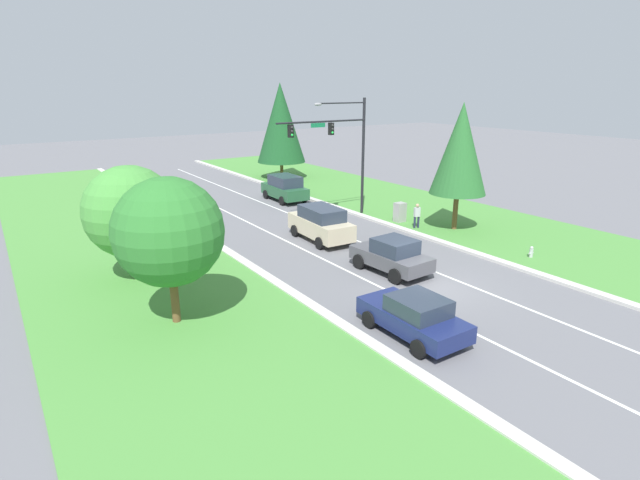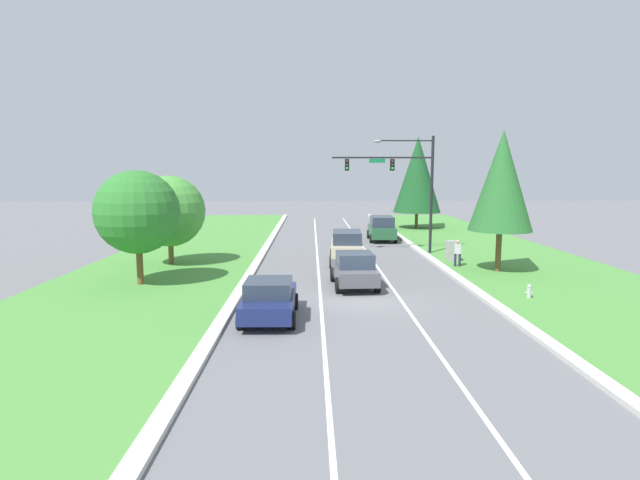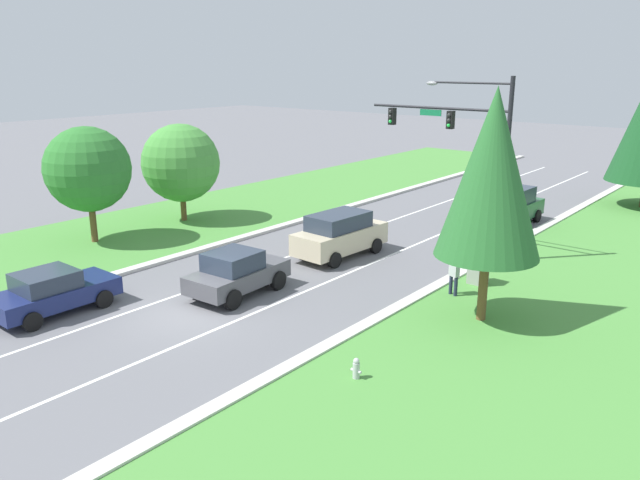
{
  "view_description": "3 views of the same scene",
  "coord_description": "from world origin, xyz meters",
  "px_view_note": "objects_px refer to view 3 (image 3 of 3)",
  "views": [
    {
      "loc": [
        -16.09,
        -14.98,
        8.92
      ],
      "look_at": [
        -2.3,
        5.58,
        1.28
      ],
      "focal_mm": 28.0,
      "sensor_mm": 36.0,
      "label": 1
    },
    {
      "loc": [
        -2.22,
        -21.89,
        5.65
      ],
      "look_at": [
        -1.67,
        8.87,
        1.52
      ],
      "focal_mm": 28.0,
      "sensor_mm": 36.0,
      "label": 2
    },
    {
      "loc": [
        16.87,
        -13.21,
        8.75
      ],
      "look_at": [
        0.84,
        6.5,
        1.48
      ],
      "focal_mm": 35.0,
      "sensor_mm": 36.0,
      "label": 3
    }
  ],
  "objects_px": {
    "champagne_suv": "(340,234)",
    "pedestrian": "(454,274)",
    "navy_sedan": "(52,292)",
    "conifer_near_right_tree": "(492,174)",
    "forest_suv": "(510,206)",
    "graphite_sedan": "(237,273)",
    "fire_hydrant": "(356,370)",
    "traffic_signal_mast": "(466,139)",
    "oak_near_left_tree": "(88,169)",
    "oak_far_left_tree": "(181,163)",
    "utility_cabinet": "(478,269)"
  },
  "relations": [
    {
      "from": "navy_sedan",
      "to": "fire_hydrant",
      "type": "distance_m",
      "value": 11.79
    },
    {
      "from": "forest_suv",
      "to": "pedestrian",
      "type": "distance_m",
      "value": 12.47
    },
    {
      "from": "traffic_signal_mast",
      "to": "utility_cabinet",
      "type": "distance_m",
      "value": 6.34
    },
    {
      "from": "forest_suv",
      "to": "fire_hydrant",
      "type": "relative_size",
      "value": 6.8
    },
    {
      "from": "conifer_near_right_tree",
      "to": "oak_near_left_tree",
      "type": "distance_m",
      "value": 19.63
    },
    {
      "from": "champagne_suv",
      "to": "oak_far_left_tree",
      "type": "distance_m",
      "value": 11.13
    },
    {
      "from": "pedestrian",
      "to": "fire_hydrant",
      "type": "height_order",
      "value": "pedestrian"
    },
    {
      "from": "navy_sedan",
      "to": "oak_near_left_tree",
      "type": "height_order",
      "value": "oak_near_left_tree"
    },
    {
      "from": "forest_suv",
      "to": "fire_hydrant",
      "type": "bearing_deg",
      "value": -76.82
    },
    {
      "from": "conifer_near_right_tree",
      "to": "champagne_suv",
      "type": "bearing_deg",
      "value": 160.94
    },
    {
      "from": "traffic_signal_mast",
      "to": "graphite_sedan",
      "type": "height_order",
      "value": "traffic_signal_mast"
    },
    {
      "from": "utility_cabinet",
      "to": "oak_near_left_tree",
      "type": "height_order",
      "value": "oak_near_left_tree"
    },
    {
      "from": "champagne_suv",
      "to": "utility_cabinet",
      "type": "xyz_separation_m",
      "value": [
        6.75,
        0.4,
        -0.37
      ]
    },
    {
      "from": "navy_sedan",
      "to": "fire_hydrant",
      "type": "bearing_deg",
      "value": 14.37
    },
    {
      "from": "oak_near_left_tree",
      "to": "fire_hydrant",
      "type": "bearing_deg",
      "value": -9.62
    },
    {
      "from": "navy_sedan",
      "to": "graphite_sedan",
      "type": "bearing_deg",
      "value": 55.84
    },
    {
      "from": "navy_sedan",
      "to": "graphite_sedan",
      "type": "height_order",
      "value": "graphite_sedan"
    },
    {
      "from": "conifer_near_right_tree",
      "to": "traffic_signal_mast",
      "type": "bearing_deg",
      "value": 122.38
    },
    {
      "from": "forest_suv",
      "to": "utility_cabinet",
      "type": "bearing_deg",
      "value": -71.42
    },
    {
      "from": "traffic_signal_mast",
      "to": "oak_far_left_tree",
      "type": "xyz_separation_m",
      "value": [
        -15.09,
        -4.13,
        -2.06
      ]
    },
    {
      "from": "traffic_signal_mast",
      "to": "utility_cabinet",
      "type": "height_order",
      "value": "traffic_signal_mast"
    },
    {
      "from": "champagne_suv",
      "to": "navy_sedan",
      "type": "xyz_separation_m",
      "value": [
        -3.87,
        -11.94,
        -0.26
      ]
    },
    {
      "from": "oak_near_left_tree",
      "to": "traffic_signal_mast",
      "type": "bearing_deg",
      "value": 32.96
    },
    {
      "from": "champagne_suv",
      "to": "traffic_signal_mast",
      "type": "bearing_deg",
      "value": 45.1
    },
    {
      "from": "traffic_signal_mast",
      "to": "oak_near_left_tree",
      "type": "distance_m",
      "value": 18.05
    },
    {
      "from": "navy_sedan",
      "to": "utility_cabinet",
      "type": "xyz_separation_m",
      "value": [
        10.62,
        12.34,
        -0.11
      ]
    },
    {
      "from": "traffic_signal_mast",
      "to": "navy_sedan",
      "type": "bearing_deg",
      "value": -117.19
    },
    {
      "from": "champagne_suv",
      "to": "navy_sedan",
      "type": "distance_m",
      "value": 12.56
    },
    {
      "from": "utility_cabinet",
      "to": "fire_hydrant",
      "type": "bearing_deg",
      "value": -85.13
    },
    {
      "from": "oak_near_left_tree",
      "to": "oak_far_left_tree",
      "type": "bearing_deg",
      "value": 90.15
    },
    {
      "from": "champagne_suv",
      "to": "oak_near_left_tree",
      "type": "distance_m",
      "value": 12.7
    },
    {
      "from": "oak_far_left_tree",
      "to": "graphite_sedan",
      "type": "bearing_deg",
      "value": -29.58
    },
    {
      "from": "navy_sedan",
      "to": "conifer_near_right_tree",
      "type": "height_order",
      "value": "conifer_near_right_tree"
    },
    {
      "from": "champagne_suv",
      "to": "forest_suv",
      "type": "bearing_deg",
      "value": 74.06
    },
    {
      "from": "utility_cabinet",
      "to": "fire_hydrant",
      "type": "height_order",
      "value": "utility_cabinet"
    },
    {
      "from": "forest_suv",
      "to": "graphite_sedan",
      "type": "xyz_separation_m",
      "value": [
        -3.8,
        -17.21,
        -0.17
      ]
    },
    {
      "from": "utility_cabinet",
      "to": "conifer_near_right_tree",
      "type": "bearing_deg",
      "value": -62.73
    },
    {
      "from": "forest_suv",
      "to": "graphite_sedan",
      "type": "distance_m",
      "value": 17.63
    },
    {
      "from": "champagne_suv",
      "to": "fire_hydrant",
      "type": "relative_size",
      "value": 7.06
    },
    {
      "from": "champagne_suv",
      "to": "pedestrian",
      "type": "height_order",
      "value": "champagne_suv"
    },
    {
      "from": "traffic_signal_mast",
      "to": "conifer_near_right_tree",
      "type": "xyz_separation_m",
      "value": [
        4.25,
        -6.71,
        -0.2
      ]
    },
    {
      "from": "fire_hydrant",
      "to": "oak_near_left_tree",
      "type": "relative_size",
      "value": 0.12
    },
    {
      "from": "champagne_suv",
      "to": "forest_suv",
      "type": "relative_size",
      "value": 1.04
    },
    {
      "from": "fire_hydrant",
      "to": "oak_far_left_tree",
      "type": "bearing_deg",
      "value": 154.56
    },
    {
      "from": "graphite_sedan",
      "to": "conifer_near_right_tree",
      "type": "bearing_deg",
      "value": 19.46
    },
    {
      "from": "navy_sedan",
      "to": "forest_suv",
      "type": "height_order",
      "value": "forest_suv"
    },
    {
      "from": "forest_suv",
      "to": "pedestrian",
      "type": "relative_size",
      "value": 2.81
    },
    {
      "from": "fire_hydrant",
      "to": "forest_suv",
      "type": "bearing_deg",
      "value": 100.98
    },
    {
      "from": "traffic_signal_mast",
      "to": "forest_suv",
      "type": "bearing_deg",
      "value": 94.1
    },
    {
      "from": "graphite_sedan",
      "to": "pedestrian",
      "type": "bearing_deg",
      "value": 34.19
    }
  ]
}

